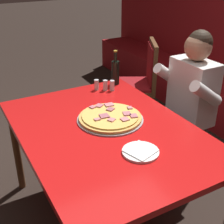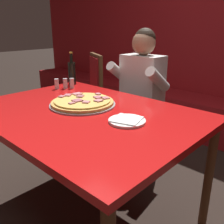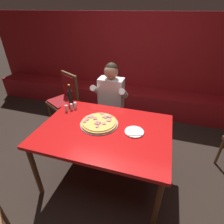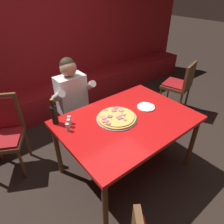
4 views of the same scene
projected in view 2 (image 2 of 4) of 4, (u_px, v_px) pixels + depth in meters
ground_plane at (87, 210)px, 1.84m from camera, size 24.00×24.00×0.00m
booth_wall_panel at (219, 55)px, 3.03m from camera, size 6.80×0.16×1.90m
booth_bench at (201, 117)px, 3.05m from camera, size 6.46×0.48×0.46m
main_dining_table at (83, 121)px, 1.61m from camera, size 1.46×1.05×0.78m
pizza at (83, 102)px, 1.69m from camera, size 0.45×0.45×0.05m
plate_white_paper at (127, 121)px, 1.39m from camera, size 0.21×0.21×0.02m
beer_bottle at (72, 72)px, 2.26m from camera, size 0.07×0.07×0.29m
shaker_oregano at (65, 84)px, 2.13m from camera, size 0.04×0.04×0.09m
shaker_black_pepper at (72, 84)px, 2.14m from camera, size 0.04×0.04×0.09m
shaker_red_pepper_flakes at (57, 84)px, 2.12m from camera, size 0.04×0.04×0.09m
diner_seated_blue_shirt at (136, 93)px, 2.29m from camera, size 0.53×0.53×1.27m
dining_chair_near_right at (87, 88)px, 3.05m from camera, size 0.60×0.60×0.97m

